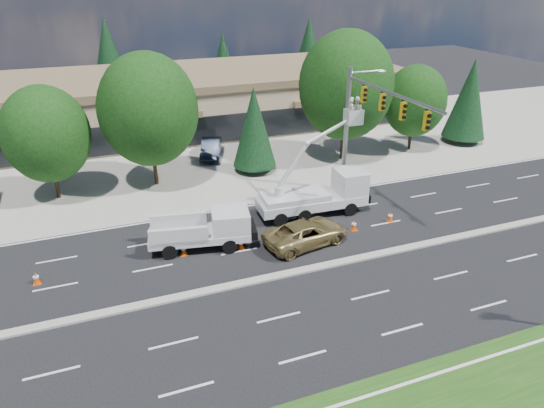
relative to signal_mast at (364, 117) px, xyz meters
name	(u,v)px	position (x,y,z in m)	size (l,w,h in m)	color
ground	(257,281)	(-10.03, -7.04, -6.06)	(140.00, 140.00, 0.00)	black
concrete_apron	(183,158)	(-10.03, 12.96, -6.05)	(140.00, 22.00, 0.01)	gray
road_median	(257,280)	(-10.03, -7.04, -6.00)	(120.00, 0.55, 0.12)	gray
strip_mall	(161,100)	(-10.03, 22.93, -3.23)	(50.40, 15.40, 5.50)	tan
tree_front_c	(46,134)	(-20.03, 7.96, -1.30)	(5.86, 5.86, 8.13)	#332114
tree_front_d	(148,110)	(-13.03, 7.96, -0.24)	(7.17, 7.17, 9.95)	#332114
tree_front_e	(254,127)	(-5.03, 7.96, -2.36)	(3.49, 3.49, 6.89)	#332114
tree_front_f	(346,86)	(2.97, 7.96, 0.29)	(7.81, 7.81, 10.83)	#332114
tree_front_g	(415,101)	(9.97, 7.96, -1.59)	(5.50, 5.50, 7.63)	#332114
tree_front_h	(469,99)	(15.97, 7.96, -1.89)	(3.94, 3.94, 7.76)	#332114
tree_back_b	(109,59)	(-14.03, 34.96, -0.66)	(5.10, 5.10, 10.06)	#332114
tree_back_c	(223,62)	(-0.03, 34.96, -1.86)	(3.97, 3.97, 7.82)	#332114
tree_back_d	(308,51)	(11.97, 34.96, -1.05)	(4.74, 4.74, 9.34)	#332114
signal_mast	(364,117)	(0.00, 0.00, 0.00)	(2.76, 10.16, 9.00)	gray
utility_pickup	(207,233)	(-11.60, -2.59, -5.13)	(6.16, 3.18, 2.25)	silver
bucket_truck	(323,189)	(-3.22, -0.88, -4.36)	(7.76, 2.68, 7.76)	silver
traffic_cone_a	(36,278)	(-20.93, -3.18, -5.72)	(0.40, 0.40, 0.70)	#DA4506
traffic_cone_b	(183,250)	(-13.13, -3.07, -5.72)	(0.40, 0.40, 0.70)	#DA4506
traffic_cone_c	(241,244)	(-9.84, -3.59, -5.72)	(0.40, 0.40, 0.70)	#DA4506
traffic_cone_d	(354,225)	(-2.44, -3.88, -5.72)	(0.40, 0.40, 0.70)	#DA4506
traffic_cone_e	(390,217)	(0.38, -3.68, -5.72)	(0.40, 0.40, 0.70)	#DA4506
minivan	(306,233)	(-5.98, -4.37, -5.33)	(2.42, 5.24, 1.46)	#9F884D
parked_car_west	(57,160)	(-20.14, 13.96, -5.24)	(1.93, 4.81, 1.64)	black
parked_car_east	(211,148)	(-7.56, 12.37, -5.28)	(1.64, 4.70, 1.55)	black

